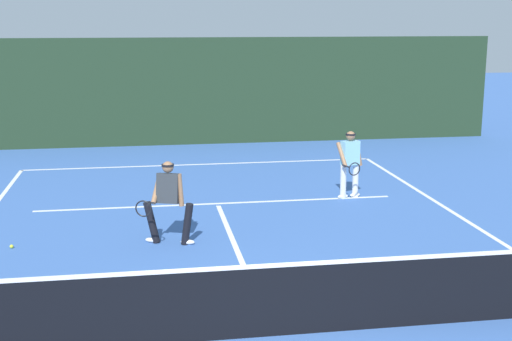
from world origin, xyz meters
The scene contains 9 objects.
ground_plane centered at (0.00, 0.00, 0.00)m, with size 80.00×80.00×0.00m, color #3B63AC.
court_line_baseline_far centered at (0.00, 10.81, 0.00)m, with size 9.60×0.10×0.01m, color white.
court_line_service centered at (0.00, 6.58, 0.00)m, with size 7.83×0.10×0.01m, color white.
court_line_centre centered at (0.00, 3.20, 0.00)m, with size 0.10×6.40×0.01m, color white.
tennis_net centered at (0.00, 0.00, 0.50)m, with size 10.53×0.09×1.07m.
player_near centered at (-1.16, 3.97, 0.83)m, with size 1.05×0.84×1.52m.
player_far centered at (3.00, 6.61, 0.83)m, with size 0.64×0.85×1.52m.
tennis_ball centered at (-3.93, 4.16, 0.03)m, with size 0.07×0.07×0.07m, color #D1E033.
back_fence_windscreen centered at (0.00, 14.02, 1.69)m, with size 19.86×0.12×3.39m, color #203521.
Camera 1 is at (-1.55, -8.13, 4.00)m, focal length 48.89 mm.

